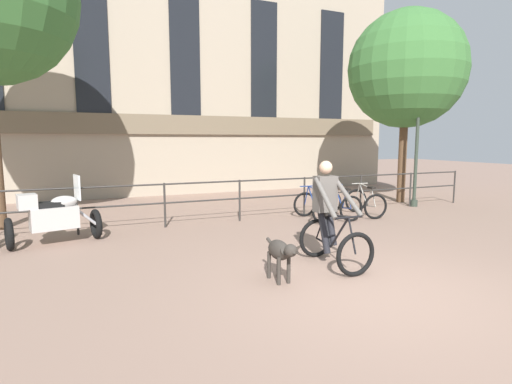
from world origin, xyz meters
The scene contains 11 objects.
ground_plane centered at (0.00, 0.00, 0.00)m, with size 60.00×60.00×0.00m, color #8E7060.
canal_railing centered at (0.00, 5.20, 0.71)m, with size 15.05×0.05×1.05m.
building_facade centered at (0.00, 10.99, 4.42)m, with size 18.00×0.72×8.89m.
cyclist_with_bike centered at (0.11, 1.32, 0.76)m, with size 0.68×1.17×1.70m.
dog centered at (-1.03, 0.87, 0.45)m, with size 0.26×0.85×0.63m.
parked_motorcycle centered at (-4.16, 4.50, 0.56)m, with size 1.76×0.99×1.35m.
parked_bicycle_near_lamp centered at (1.79, 4.54, 0.36)m, with size 0.73×1.15×0.86m.
parked_bicycle_mid_left centered at (2.59, 4.54, 0.36)m, with size 0.76×1.16×0.86m.
parked_bicycle_mid_right centered at (3.40, 4.54, 0.36)m, with size 0.83×1.20×0.86m.
street_lamp centered at (5.76, 5.17, 2.52)m, with size 0.28×0.28×4.49m.
tree_canalside_right centered at (6.06, 6.06, 4.27)m, with size 3.70×3.70×6.13m.
Camera 1 is at (-3.56, -4.10, 2.03)m, focal length 28.00 mm.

